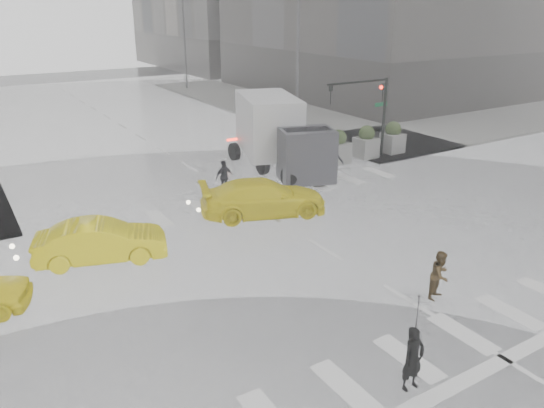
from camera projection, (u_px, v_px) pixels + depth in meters
ground at (326, 250)px, 18.87m from camera, size 120.00×120.00×0.00m
sidewalk_ne at (388, 112)px, 42.37m from camera, size 35.00×35.00×0.15m
road_markings at (326, 250)px, 18.87m from camera, size 18.00×48.00×0.01m
traffic_signal_pole at (371, 103)px, 28.54m from camera, size 4.45×0.42×4.50m
street_lamp_near at (296, 54)px, 36.79m from camera, size 2.15×0.22×9.00m
street_lamp_far at (183, 39)px, 52.69m from camera, size 2.15×0.22×9.00m
planter_west at (338, 147)px, 28.49m from camera, size 1.10×1.10×1.80m
planter_mid at (366, 143)px, 29.48m from camera, size 1.10×1.10×1.80m
planter_east at (393, 138)px, 30.46m from camera, size 1.10×1.10×1.80m
pedestrian_black at (417, 326)px, 11.53m from camera, size 0.98×1.00×2.43m
pedestrian_brown at (440, 275)px, 15.56m from camera, size 0.87×0.76×1.51m
pedestrian_far_a at (224, 177)px, 24.33m from camera, size 0.96×0.65×1.55m
pedestrian_far_b at (332, 157)px, 26.85m from camera, size 1.30×1.36×1.88m
taxi_mid at (101, 241)px, 17.86m from camera, size 4.56×2.71×1.42m
taxi_rear at (264, 198)px, 21.77m from camera, size 5.01×3.41×1.50m
box_truck at (278, 132)px, 27.40m from camera, size 2.64×7.05×3.74m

